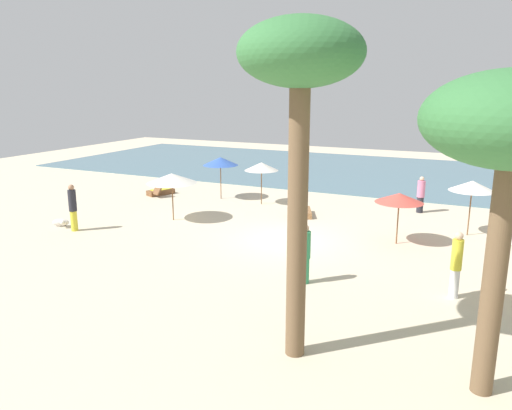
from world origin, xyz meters
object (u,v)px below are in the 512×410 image
object	(u,v)px
palm_3	(300,72)
umbrella_5	(399,198)
umbrella_3	(261,167)
lounger_2	(160,192)
person_2	(456,264)
umbrella_4	(172,178)
dog	(61,223)
umbrella_0	(472,186)
person_1	(421,195)
person_0	(305,254)
lounger_0	(303,212)
umbrella_2	(220,161)
person_3	(73,207)

from	to	relation	value
palm_3	umbrella_5	bearing A→B (deg)	85.83
umbrella_3	lounger_2	size ratio (longest dim) A/B	1.23
lounger_2	person_2	distance (m)	17.56
umbrella_4	person_2	bearing A→B (deg)	-16.59
umbrella_5	dog	world-z (taller)	umbrella_5
umbrella_0	palm_3	xyz separation A→B (m)	(-3.08, -11.52, 4.12)
person_1	dog	distance (m)	16.41
person_0	umbrella_4	bearing A→B (deg)	150.74
lounger_0	umbrella_2	bearing A→B (deg)	164.02
lounger_2	dog	size ratio (longest dim) A/B	2.27
lounger_0	person_0	size ratio (longest dim) A/B	0.93
lounger_0	lounger_2	bearing A→B (deg)	174.20
umbrella_3	umbrella_0	bearing A→B (deg)	-7.84
umbrella_0	person_3	distance (m)	16.22
umbrella_3	person_3	size ratio (longest dim) A/B	1.09
person_0	person_1	bearing A→B (deg)	79.12
umbrella_3	person_3	world-z (taller)	umbrella_3
umbrella_2	umbrella_3	xyz separation A→B (m)	(2.48, -0.20, -0.08)
umbrella_2	lounger_2	size ratio (longest dim) A/B	1.28
umbrella_2	lounger_2	bearing A→B (deg)	-170.14
umbrella_0	palm_3	distance (m)	12.62
umbrella_0	umbrella_3	size ratio (longest dim) A/B	1.04
person_0	dog	bearing A→B (deg)	173.13
lounger_2	umbrella_4	bearing A→B (deg)	-48.05
umbrella_4	umbrella_3	bearing A→B (deg)	62.98
person_2	palm_3	xyz separation A→B (m)	(-3.02, -4.76, 5.14)
umbrella_0	lounger_2	size ratio (longest dim) A/B	1.28
umbrella_2	dog	bearing A→B (deg)	-114.64
umbrella_5	lounger_2	distance (m)	13.91
umbrella_4	lounger_0	size ratio (longest dim) A/B	1.29
umbrella_4	person_2	world-z (taller)	umbrella_4
umbrella_5	person_3	bearing A→B (deg)	-162.34
umbrella_0	dog	xyz separation A→B (m)	(-15.85, -6.16, -1.85)
lounger_0	person_1	distance (m)	5.70
umbrella_2	person_1	size ratio (longest dim) A/B	1.29
person_2	lounger_0	bearing A→B (deg)	135.85
umbrella_0	person_3	bearing A→B (deg)	-156.94
person_3	palm_3	xyz separation A→B (m)	(11.81, -5.18, 5.14)
umbrella_5	person_1	size ratio (longest dim) A/B	1.14
palm_3	lounger_2	bearing A→B (deg)	135.63
person_0	person_3	xyz separation A→B (m)	(-10.60, 1.21, 0.07)
umbrella_5	person_3	world-z (taller)	umbrella_5
lounger_0	palm_3	size ratio (longest dim) A/B	0.24
umbrella_4	person_1	xyz separation A→B (m)	(9.87, 6.17, -1.04)
umbrella_0	umbrella_4	world-z (taller)	umbrella_0
umbrella_2	lounger_0	bearing A→B (deg)	-15.98
umbrella_2	person_3	distance (m)	8.37
umbrella_2	person_1	xyz separation A→B (m)	(10.05, 1.46, -1.15)
umbrella_3	lounger_2	world-z (taller)	umbrella_3
person_3	umbrella_4	bearing A→B (deg)	49.06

